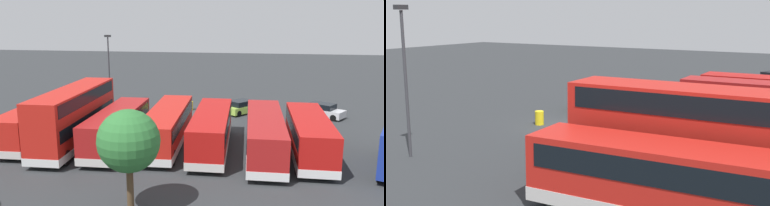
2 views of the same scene
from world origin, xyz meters
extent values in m
plane|color=#2D3033|center=(0.00, 0.00, 0.00)|extent=(140.00, 140.00, 0.00)
cube|color=black|center=(-10.56, 6.94, 2.25)|extent=(2.25, 0.08, 1.10)
cylinder|color=black|center=(-9.45, 8.38, 0.55)|extent=(0.31, 1.10, 1.10)
cylinder|color=black|center=(-11.70, 8.36, 0.55)|extent=(0.31, 1.10, 1.10)
cube|color=#A51919|center=(-7.43, 12.22, 1.65)|extent=(2.74, 11.52, 2.60)
cube|color=silver|center=(-7.43, 12.22, 0.62)|extent=(2.78, 11.56, 0.55)
cube|color=black|center=(-7.43, 12.22, 2.25)|extent=(2.78, 10.72, 0.90)
cube|color=black|center=(-7.34, 6.45, 2.25)|extent=(2.25, 0.10, 1.10)
cylinder|color=black|center=(-6.24, 7.89, 0.55)|extent=(0.32, 1.10, 1.10)
cylinder|color=black|center=(-8.49, 7.86, 0.55)|extent=(0.32, 1.10, 1.10)
cube|color=#B71411|center=(-3.45, 11.75, 1.65)|extent=(2.78, 10.80, 2.60)
cube|color=silver|center=(-3.45, 11.75, 0.62)|extent=(2.82, 10.84, 0.55)
cube|color=black|center=(-3.45, 11.75, 2.25)|extent=(2.82, 10.00, 0.90)
cube|color=black|center=(-3.33, 6.34, 2.25)|extent=(2.25, 0.11, 1.10)
cylinder|color=black|center=(-2.24, 7.80, 0.55)|extent=(0.32, 1.11, 1.10)
cylinder|color=black|center=(-4.49, 7.75, 0.55)|extent=(0.32, 1.11, 1.10)
cube|color=red|center=(0.11, 11.17, 1.65)|extent=(2.95, 11.35, 2.60)
cube|color=silver|center=(0.11, 11.17, 0.62)|extent=(2.99, 11.39, 0.55)
cube|color=black|center=(0.11, 11.17, 2.25)|extent=(2.98, 10.55, 0.90)
cube|color=black|center=(0.31, 5.51, 2.25)|extent=(2.25, 0.14, 1.10)
cylinder|color=black|center=(1.38, 6.97, 0.55)|extent=(0.34, 1.11, 1.10)
cylinder|color=black|center=(-0.87, 6.89, 0.55)|extent=(0.34, 1.11, 1.10)
cube|color=#A51919|center=(3.82, 12.26, 1.65)|extent=(2.77, 10.37, 2.60)
cube|color=silver|center=(3.82, 12.26, 0.62)|extent=(2.82, 10.41, 0.55)
cube|color=black|center=(3.82, 12.26, 2.25)|extent=(2.82, 9.57, 0.90)
cube|color=black|center=(3.93, 7.07, 2.25)|extent=(2.25, 0.11, 1.10)
cylinder|color=black|center=(5.02, 8.53, 0.55)|extent=(0.32, 1.11, 1.10)
cylinder|color=black|center=(2.77, 8.48, 0.55)|extent=(0.32, 1.11, 1.10)
cube|color=red|center=(7.30, 12.22, 2.45)|extent=(2.87, 11.65, 4.20)
cube|color=silver|center=(7.30, 12.22, 0.62)|extent=(2.91, 11.69, 0.55)
cube|color=black|center=(7.30, 12.22, 2.25)|extent=(2.91, 10.85, 0.90)
cube|color=black|center=(7.30, 12.22, 3.95)|extent=(2.91, 10.85, 0.90)
cube|color=black|center=(7.47, 6.40, 2.25)|extent=(2.25, 0.12, 1.10)
cylinder|color=black|center=(8.55, 7.86, 0.55)|extent=(0.33, 1.11, 1.10)
cylinder|color=black|center=(6.30, 7.80, 0.55)|extent=(0.33, 1.11, 1.10)
cube|color=red|center=(10.75, 11.82, 1.65)|extent=(3.02, 10.34, 2.60)
cube|color=silver|center=(10.75, 11.82, 0.62)|extent=(3.06, 10.38, 0.55)
cube|color=black|center=(10.75, 11.82, 2.25)|extent=(3.04, 9.54, 0.90)
cube|color=black|center=(10.98, 6.68, 2.25)|extent=(2.25, 0.16, 1.10)
cylinder|color=black|center=(12.04, 8.16, 0.55)|extent=(0.35, 1.11, 1.10)
cylinder|color=black|center=(9.79, 8.06, 0.55)|extent=(0.35, 1.11, 1.10)
cylinder|color=black|center=(-16.42, 10.93, 0.50)|extent=(0.62, 1.03, 1.00)
cube|color=#A5D14C|center=(-5.34, -0.54, 0.53)|extent=(3.92, 4.15, 0.70)
cube|color=black|center=(-5.21, -0.39, 1.15)|extent=(2.78, 2.86, 0.55)
cylinder|color=black|center=(-5.62, -2.09, 0.32)|extent=(0.58, 0.63, 0.64)
cylinder|color=black|center=(-6.83, -1.05, 0.32)|extent=(0.58, 0.63, 0.64)
cylinder|color=black|center=(-3.84, -0.03, 0.32)|extent=(0.58, 0.63, 0.64)
cylinder|color=black|center=(-5.06, 1.02, 0.32)|extent=(0.58, 0.63, 0.64)
cube|color=silver|center=(-13.57, -0.11, 0.53)|extent=(4.29, 3.67, 0.70)
cube|color=black|center=(-13.40, -0.22, 1.15)|extent=(2.88, 2.67, 0.55)
cylinder|color=black|center=(-15.15, -0.02, 0.32)|extent=(0.66, 0.54, 0.64)
cylinder|color=black|center=(-14.27, 1.31, 0.32)|extent=(0.66, 0.54, 0.64)
cylinder|color=black|center=(-12.86, -1.53, 0.32)|extent=(0.66, 0.54, 0.64)
cylinder|color=black|center=(-11.98, -0.19, 0.32)|extent=(0.66, 0.54, 0.64)
cylinder|color=#38383D|center=(9.96, -2.71, 3.85)|extent=(0.16, 0.16, 7.70)
cube|color=#262628|center=(9.96, -2.71, 7.85)|extent=(0.70, 0.30, 0.24)
cylinder|color=yellow|center=(0.31, -1.18, 0.47)|extent=(0.60, 0.60, 0.95)
camera|label=1|loc=(-6.60, 41.08, 10.12)|focal=37.72mm
camera|label=2|loc=(26.41, 17.68, 7.55)|focal=44.83mm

